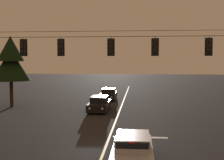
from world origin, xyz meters
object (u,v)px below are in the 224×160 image
traffic_light_right_inner (155,47)px  car_oncoming_lead (99,104)px  traffic_light_centre (111,47)px  traffic_light_left_inner (60,47)px  car_oncoming_trailing (108,94)px  car_waiting_near_lane (133,150)px  traffic_light_leftmost (23,47)px  tree_verge_near (11,61)px  traffic_light_rightmost (209,47)px

traffic_light_right_inner → car_oncoming_lead: 11.06m
traffic_light_centre → traffic_light_left_inner: bearing=180.0°
traffic_light_right_inner → car_oncoming_trailing: bearing=105.6°
traffic_light_right_inner → car_oncoming_trailing: traffic_light_right_inner is taller
traffic_light_left_inner → traffic_light_right_inner: 6.04m
car_waiting_near_lane → car_oncoming_trailing: bearing=98.8°
traffic_light_leftmost → tree_verge_near: tree_verge_near is taller
car_oncoming_trailing → traffic_light_rightmost: bearing=-64.5°
traffic_light_centre → traffic_light_right_inner: 2.79m
traffic_light_centre → car_oncoming_lead: size_ratio=0.28×
car_oncoming_lead → car_waiting_near_lane: bearing=-76.2°
traffic_light_rightmost → car_oncoming_trailing: traffic_light_rightmost is taller
traffic_light_left_inner → traffic_light_right_inner: (6.04, 0.00, 0.00)m
traffic_light_rightmost → traffic_light_leftmost: bearing=180.0°
traffic_light_leftmost → car_oncoming_lead: 10.71m
car_waiting_near_lane → car_oncoming_trailing: 22.32m
traffic_light_centre → tree_verge_near: tree_verge_near is taller
traffic_light_leftmost → traffic_light_centre: same height
traffic_light_leftmost → traffic_light_right_inner: same height
traffic_light_centre → car_oncoming_trailing: bearing=96.4°
traffic_light_rightmost → car_oncoming_trailing: 19.15m
traffic_light_centre → traffic_light_right_inner: same height
traffic_light_left_inner → tree_verge_near: bearing=127.8°
car_waiting_near_lane → car_oncoming_trailing: same height
car_waiting_near_lane → traffic_light_right_inner: bearing=76.7°
car_waiting_near_lane → tree_verge_near: size_ratio=0.60×
car_waiting_near_lane → traffic_light_rightmost: bearing=49.6°
car_oncoming_trailing → traffic_light_left_inner: bearing=-94.7°
traffic_light_leftmost → tree_verge_near: size_ratio=0.17×
car_oncoming_lead → car_oncoming_trailing: size_ratio=1.00×
traffic_light_right_inner → car_waiting_near_lane: 7.40m
traffic_light_leftmost → tree_verge_near: 11.64m
traffic_light_centre → tree_verge_near: size_ratio=0.17×
traffic_light_left_inner → car_oncoming_trailing: 17.48m
traffic_light_leftmost → car_oncoming_lead: traffic_light_leftmost is taller
traffic_light_left_inner → car_waiting_near_lane: (4.77, -5.36, -4.95)m
traffic_light_centre → car_waiting_near_lane: traffic_light_centre is taller
tree_verge_near → traffic_light_right_inner: bearing=-36.2°
traffic_light_leftmost → traffic_light_right_inner: 8.53m
traffic_light_rightmost → car_oncoming_trailing: bearing=115.5°
traffic_light_leftmost → tree_verge_near: (-5.46, 10.24, -0.85)m
traffic_light_leftmost → traffic_light_centre: bearing=0.0°
traffic_light_right_inner → tree_verge_near: (-13.99, 10.24, -0.85)m
traffic_light_leftmost → traffic_light_rightmost: bearing=0.0°
traffic_light_leftmost → car_oncoming_lead: bearing=66.3°
car_oncoming_trailing → tree_verge_near: size_ratio=0.61×
traffic_light_leftmost → traffic_light_left_inner: 2.49m
tree_verge_near → car_waiting_near_lane: bearing=-50.8°
car_oncoming_lead → tree_verge_near: 10.26m
traffic_light_centre → traffic_light_right_inner: bearing=0.0°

